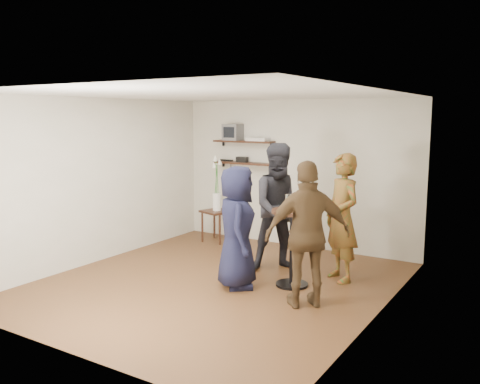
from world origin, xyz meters
name	(u,v)px	position (x,y,z in m)	size (l,w,h in m)	color
room	(215,191)	(0.00, 0.00, 1.30)	(4.58, 5.08, 2.68)	#4D2E19
shelf_upper	(244,142)	(-1.00, 2.38, 1.85)	(1.20, 0.25, 0.04)	black
shelf_lower	(244,163)	(-1.00, 2.38, 1.45)	(1.20, 0.25, 0.04)	black
crt_monitor	(233,132)	(-1.23, 2.38, 2.02)	(0.32, 0.30, 0.30)	#59595B
dvd_deck	(258,139)	(-0.70, 2.38, 1.90)	(0.40, 0.24, 0.06)	silver
radio	(242,159)	(-1.03, 2.38, 1.52)	(0.22, 0.10, 0.10)	black
power_strip	(226,160)	(-1.43, 2.42, 1.48)	(0.30, 0.05, 0.03)	black
side_table	(217,216)	(-1.36, 2.01, 0.49)	(0.61, 0.61, 0.58)	black
vase_lilies	(217,193)	(-1.36, 2.01, 0.92)	(0.20, 0.21, 1.05)	white
drinks_table	(293,237)	(0.94, 0.48, 0.68)	(0.58, 0.58, 1.06)	black
wine_glass_fl	(288,199)	(0.87, 0.45, 1.20)	(0.07, 0.07, 0.21)	silver
wine_glass_fr	(296,200)	(1.00, 0.44, 1.21)	(0.07, 0.07, 0.21)	silver
wine_glass_bl	(293,200)	(0.90, 0.54, 1.19)	(0.06, 0.06, 0.19)	silver
wine_glass_br	(295,200)	(0.96, 0.50, 1.20)	(0.07, 0.07, 0.20)	silver
person_plaid	(342,218)	(1.42, 1.07, 0.90)	(0.66, 0.43, 1.81)	#A82D13
person_dark	(281,207)	(0.46, 1.07, 0.96)	(0.93, 0.73, 1.92)	black
person_navy	(237,227)	(0.31, 0.05, 0.83)	(0.81, 0.53, 1.66)	black
person_brown	(308,235)	(1.42, -0.10, 0.90)	(1.05, 0.44, 1.79)	#4B3520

